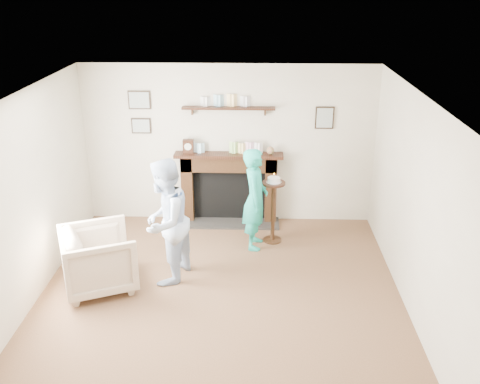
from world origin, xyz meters
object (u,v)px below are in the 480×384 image
pedestal_table (273,200)px  man (168,278)px  armchair (102,286)px  woman (255,245)px

pedestal_table → man: bearing=-141.1°
armchair → woman: woman is taller
man → pedestal_table: 1.91m
armchair → woman: size_ratio=0.59×
armchair → pedestal_table: pedestal_table is taller
armchair → woman: (1.95, 1.17, 0.00)m
armchair → man: man is taller
man → pedestal_table: pedestal_table is taller
armchair → man: 0.85m
armchair → pedestal_table: bearing=-82.0°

